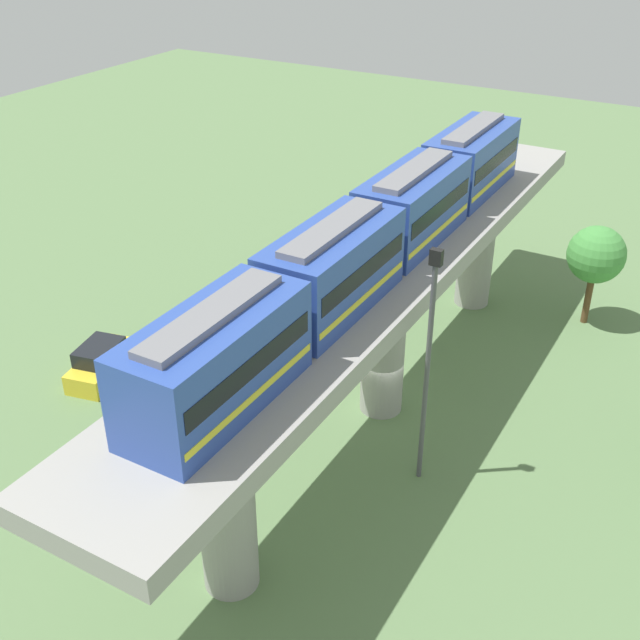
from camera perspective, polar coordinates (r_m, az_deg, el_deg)
The scene contains 8 objects.
ground_plane at distance 36.41m, azimuth 4.38°, elevation -6.29°, with size 120.00×120.00×0.00m, color #5B7A4C.
viaduct at distance 33.30m, azimuth 4.77°, elevation 1.86°, with size 5.20×35.80×7.47m.
train at distance 30.94m, azimuth 4.04°, elevation 6.12°, with size 2.64×27.45×3.24m.
parked_car_yellow at distance 39.46m, azimuth -15.41°, elevation -2.96°, with size 2.64×4.48×1.76m.
parked_car_orange at distance 38.52m, azimuth -3.07°, elevation -2.66°, with size 2.32×4.39×1.76m.
parked_car_blue at distance 48.04m, azimuth -0.49°, elevation 4.37°, with size 2.71×4.50×1.76m.
tree_mid_lot at distance 43.46m, azimuth 19.31°, elevation 4.44°, with size 3.01×3.01×5.52m.
signal_post at distance 29.58m, azimuth 7.80°, elevation -2.89°, with size 0.44×0.28×10.07m.
Camera 1 is at (-12.22, 26.76, 21.45)m, focal length 44.35 mm.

